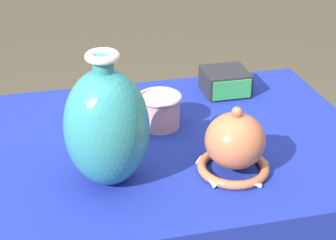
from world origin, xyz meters
The scene contains 6 objects.
display_table centered at (0.00, -0.02, 0.69)m, with size 1.10×0.78×0.78m.
vase_tall_bulbous centered at (-0.16, -0.16, 0.92)m, with size 0.19×0.19×0.32m.
vase_dome_bell centered at (0.13, -0.19, 0.85)m, with size 0.18×0.19×0.17m.
mosaic_tile_box centered at (0.26, 0.25, 0.81)m, with size 0.14×0.14×0.07m.
cup_wide_rose centered at (0.01, 0.08, 0.83)m, with size 0.13×0.13×0.10m.
cup_wide_celadon centered at (-0.14, 0.08, 0.82)m, with size 0.13×0.13×0.09m.
Camera 1 is at (-0.26, -1.17, 1.47)m, focal length 55.00 mm.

